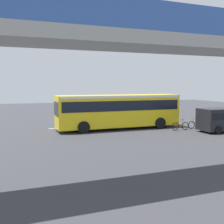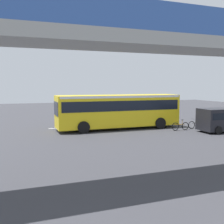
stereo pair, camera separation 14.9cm
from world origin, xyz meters
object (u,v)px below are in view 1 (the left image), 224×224
bicycle_orange (180,126)px  city_bus (119,109)px  traffic_sign (126,105)px  bicycle_black (196,125)px  pedestrian (112,115)px

bicycle_orange → city_bus: bearing=-28.9°
city_bus → traffic_sign: (-2.22, -3.43, 0.01)m
city_bus → bicycle_orange: 5.82m
city_bus → bicycle_orange: size_ratio=6.52×
bicycle_black → pedestrian: 8.51m
city_bus → bicycle_black: city_bus is taller
traffic_sign → city_bus: bearing=57.1°
bicycle_black → traffic_sign: size_ratio=0.63×
bicycle_black → traffic_sign: traffic_sign is taller
city_bus → pedestrian: (-0.53, -3.22, -1.00)m
bicycle_black → pedestrian: pedestrian is taller
bicycle_orange → pedestrian: pedestrian is taller
traffic_sign → bicycle_orange: bearing=113.7°
pedestrian → bicycle_black: bearing=138.6°
city_bus → bicycle_black: size_ratio=6.52×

